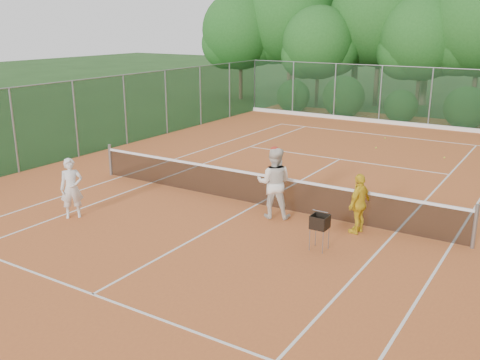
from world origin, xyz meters
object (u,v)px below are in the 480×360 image
object	(u,v)px
player_white	(72,188)
player_yellow	(359,204)
player_center_grp	(274,183)
ball_hopper	(320,223)

from	to	relation	value
player_white	player_yellow	world-z (taller)	player_white
player_yellow	player_center_grp	bearing A→B (deg)	-77.24
player_white	player_center_grp	size ratio (longest dim) A/B	0.83
player_white	ball_hopper	xyz separation A→B (m)	(6.62, 1.57, -0.15)
player_yellow	player_white	bearing A→B (deg)	-57.04
player_white	ball_hopper	distance (m)	6.80
player_center_grp	ball_hopper	size ratio (longest dim) A/B	2.32
ball_hopper	player_center_grp	bearing A→B (deg)	134.51
player_center_grp	player_yellow	size ratio (longest dim) A/B	1.28
player_yellow	ball_hopper	bearing A→B (deg)	-5.17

